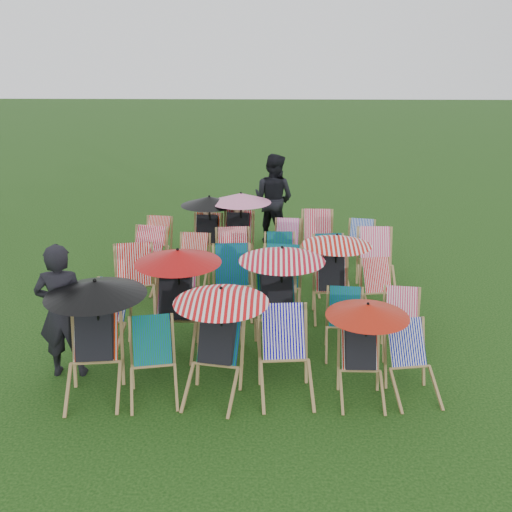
{
  "coord_description": "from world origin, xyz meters",
  "views": [
    {
      "loc": [
        0.24,
        -8.26,
        3.88
      ],
      "look_at": [
        -0.04,
        0.27,
        0.9
      ],
      "focal_mm": 40.0,
      "sensor_mm": 36.0,
      "label": 1
    }
  ],
  "objects_px": {
    "deckchair_0": "(94,337)",
    "person_left": "(62,311)",
    "deckchair_5": "(413,363)",
    "person_rear": "(274,199)",
    "deckchair_29": "(360,244)"
  },
  "relations": [
    {
      "from": "deckchair_5",
      "to": "person_left",
      "type": "height_order",
      "value": "person_left"
    },
    {
      "from": "deckchair_5",
      "to": "deckchair_29",
      "type": "bearing_deg",
      "value": 80.11
    },
    {
      "from": "deckchair_29",
      "to": "person_rear",
      "type": "bearing_deg",
      "value": 150.31
    },
    {
      "from": "deckchair_0",
      "to": "deckchair_5",
      "type": "bearing_deg",
      "value": -6.53
    },
    {
      "from": "deckchair_0",
      "to": "deckchair_29",
      "type": "bearing_deg",
      "value": 43.24
    },
    {
      "from": "person_left",
      "to": "person_rear",
      "type": "height_order",
      "value": "person_rear"
    },
    {
      "from": "deckchair_29",
      "to": "person_left",
      "type": "bearing_deg",
      "value": -124.58
    },
    {
      "from": "deckchair_5",
      "to": "person_rear",
      "type": "height_order",
      "value": "person_rear"
    },
    {
      "from": "deckchair_29",
      "to": "person_rear",
      "type": "distance_m",
      "value": 2.32
    },
    {
      "from": "deckchair_0",
      "to": "person_left",
      "type": "distance_m",
      "value": 0.67
    },
    {
      "from": "person_left",
      "to": "person_rear",
      "type": "relative_size",
      "value": 0.9
    },
    {
      "from": "deckchair_0",
      "to": "person_rear",
      "type": "height_order",
      "value": "person_rear"
    },
    {
      "from": "deckchair_5",
      "to": "person_left",
      "type": "distance_m",
      "value": 4.35
    },
    {
      "from": "deckchair_5",
      "to": "person_rear",
      "type": "bearing_deg",
      "value": 95.92
    },
    {
      "from": "deckchair_0",
      "to": "person_rear",
      "type": "xyz_separation_m",
      "value": [
        2.1,
        6.12,
        0.23
      ]
    }
  ]
}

